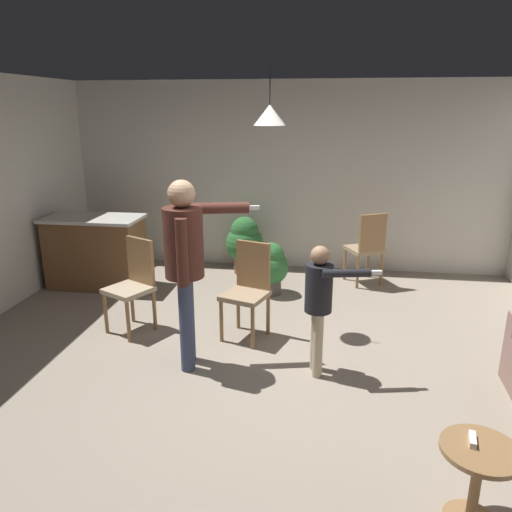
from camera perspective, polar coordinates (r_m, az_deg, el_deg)
The scene contains 13 objects.
ground at distance 4.61m, azimuth -0.02°, elevation -13.29°, with size 7.68×7.68×0.00m, color gray.
wall_back at distance 7.23m, azimuth 3.77°, elevation 9.17°, with size 6.40×0.10×2.70m, color beige.
kitchen_counter at distance 6.87m, azimuth -18.16°, elevation 0.49°, with size 1.26×0.66×0.95m.
side_table_by_couch at distance 3.27m, azimuth 24.33°, elevation -22.42°, with size 0.44×0.44×0.52m.
person_adult at distance 4.34m, azimuth -8.19°, elevation 0.14°, with size 0.80×0.62×1.74m.
person_child at distance 4.31m, azimuth 7.44°, elevation -4.67°, with size 0.64×0.34×1.20m.
dining_chair_by_counter at distance 5.37m, azimuth -14.09°, elevation -2.91°, with size 0.57×0.57×1.00m.
dining_chair_near_wall at distance 6.72m, azimuth 12.84°, elevation 1.17°, with size 0.56×0.56×1.00m.
dining_chair_centre_back at distance 5.06m, azimuth -0.91°, elevation -3.61°, with size 0.53×0.53×1.00m.
potted_plant_corner at distance 7.05m, azimuth -1.35°, elevation 1.60°, with size 0.54×0.54×0.83m.
potted_plant_by_wall at distance 6.27m, azimuth 1.79°, elevation -1.16°, with size 0.44×0.44×0.68m.
spare_remote_on_table at distance 3.16m, azimuth 23.92°, elevation -18.98°, with size 0.04×0.13×0.04m, color white.
ceiling_light_pendant at distance 5.01m, azimuth 1.61°, elevation 16.12°, with size 0.32×0.32×0.55m.
Camera 1 is at (0.59, -3.94, 2.32)m, focal length 34.32 mm.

